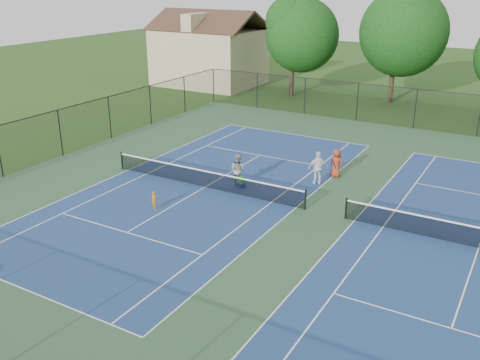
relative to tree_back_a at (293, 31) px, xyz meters
The scene contains 14 objects.
ground 27.95m from the tree_back_a, 61.56° to the right, with size 140.00×140.00×0.00m, color #234716.
court_pad 27.95m from the tree_back_a, 61.56° to the right, with size 36.00×36.00×0.01m, color #2C4C2A.
tennis_court_left 25.44m from the tree_back_a, 75.96° to the right, with size 12.00×23.83×1.07m.
tennis_court_right 31.80m from the tree_back_a, 50.19° to the right, with size 12.00×23.83×1.07m.
perimeter_fence 27.65m from the tree_back_a, 61.56° to the right, with size 36.08×36.08×3.02m.
tree_back_a is the anchor object (origin of this frame).
tree_back_b 9.24m from the tree_back_a, 12.53° to the left, with size 7.60×7.60×10.03m.
clapboard_house 10.47m from the tree_back_a, behind, with size 10.80×8.10×7.65m.
child_player 28.81m from the tree_back_a, 78.86° to the right, with size 0.35×0.23×0.95m, color orange.
instructor 24.54m from the tree_back_a, 72.02° to the right, with size 0.88×0.69×1.82m, color gray.
bystander_a 23.82m from the tree_back_a, 61.41° to the right, with size 1.11×0.46×1.89m, color white.
bystander_c 22.74m from the tree_back_a, 58.35° to the right, with size 0.80×0.52×1.64m, color #9A341C.
ball_crate 25.03m from the tree_back_a, 71.42° to the right, with size 0.36×0.30×0.28m, color navy.
ball_hopper 24.96m from the tree_back_a, 71.42° to the right, with size 0.34×0.28×0.38m, color green.
Camera 1 is at (8.31, -22.60, 10.92)m, focal length 40.00 mm.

